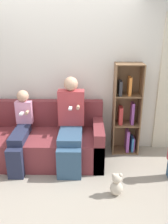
% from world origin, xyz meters
% --- Properties ---
extents(ground_plane, '(14.00, 14.00, 0.00)m').
position_xyz_m(ground_plane, '(0.00, 0.00, 0.00)').
color(ground_plane, '#9E9384').
extents(back_wall, '(10.00, 0.06, 2.55)m').
position_xyz_m(back_wall, '(0.00, 1.00, 1.27)').
color(back_wall, silver).
rests_on(back_wall, ground_plane).
extents(couch, '(2.03, 0.87, 0.91)m').
position_xyz_m(couch, '(-0.31, 0.53, 0.30)').
color(couch, maroon).
rests_on(couch, ground_plane).
extents(adult_seated, '(0.41, 0.84, 1.35)m').
position_xyz_m(adult_seated, '(0.19, 0.46, 0.70)').
color(adult_seated, '#335170').
rests_on(adult_seated, ground_plane).
extents(child_seated, '(0.26, 0.86, 1.13)m').
position_xyz_m(child_seated, '(-0.58, 0.40, 0.58)').
color(child_seated, '#232842').
rests_on(child_seated, ground_plane).
extents(bookshelf, '(0.44, 0.32, 1.54)m').
position_xyz_m(bookshelf, '(1.10, 0.84, 0.72)').
color(bookshelf, brown).
rests_on(bookshelf, ground_plane).
extents(teddy_bear, '(0.17, 0.14, 0.33)m').
position_xyz_m(teddy_bear, '(0.83, -0.35, 0.16)').
color(teddy_bear, beige).
rests_on(teddy_bear, ground_plane).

